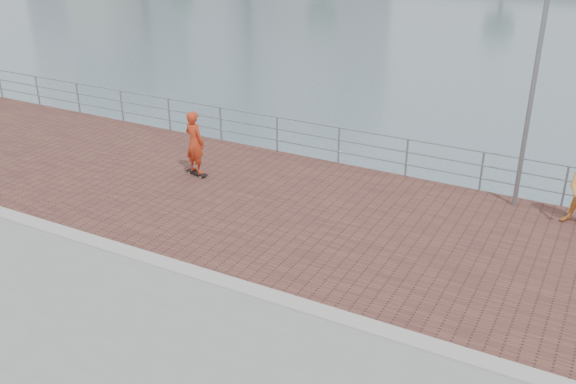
% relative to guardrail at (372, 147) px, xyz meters
% --- Properties ---
extents(water, '(400.00, 400.00, 0.00)m').
position_rel_guardrail_xyz_m(water, '(-0.00, -7.00, -2.69)').
color(water, slate).
rests_on(water, ground).
extents(brick_lane, '(40.00, 6.80, 0.02)m').
position_rel_guardrail_xyz_m(brick_lane, '(-0.00, -3.40, -0.68)').
color(brick_lane, brown).
rests_on(brick_lane, seawall).
extents(curb, '(40.00, 0.40, 0.06)m').
position_rel_guardrail_xyz_m(curb, '(-0.00, -7.00, -0.66)').
color(curb, '#B7B5AD').
rests_on(curb, seawall).
extents(guardrail, '(39.06, 0.06, 1.13)m').
position_rel_guardrail_xyz_m(guardrail, '(0.00, 0.00, 0.00)').
color(guardrail, '#8C9EA8').
rests_on(guardrail, brick_lane).
extents(street_lamp, '(0.43, 1.26, 5.94)m').
position_rel_guardrail_xyz_m(street_lamp, '(4.07, -0.93, 3.53)').
color(street_lamp, gray).
rests_on(street_lamp, brick_lane).
extents(skateboard, '(0.74, 0.33, 0.08)m').
position_rel_guardrail_xyz_m(skateboard, '(-4.13, -2.74, -0.61)').
color(skateboard, black).
rests_on(skateboard, brick_lane).
extents(skateboarder, '(0.72, 0.55, 1.78)m').
position_rel_guardrail_xyz_m(skateboarder, '(-4.13, -2.74, 0.30)').
color(skateboarder, red).
rests_on(skateboarder, skateboard).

